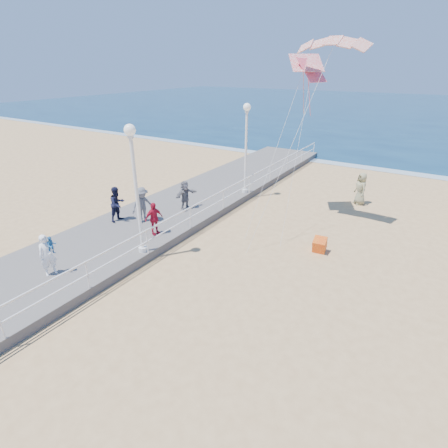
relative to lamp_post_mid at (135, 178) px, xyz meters
The scene contains 18 objects.
ground 6.48m from the lamp_post_mid, ahead, with size 160.00×160.00×0.00m, color tan.
ocean 65.32m from the lamp_post_mid, 85.29° to the left, with size 160.00×90.00×0.05m, color #0C2C49.
surf_line 21.50m from the lamp_post_mid, 75.37° to the left, with size 160.00×1.20×0.04m, color silver.
boardwalk 4.07m from the lamp_post_mid, behind, with size 5.00×44.00×0.40m, color slate.
railing 2.43m from the lamp_post_mid, ahead, with size 0.05×42.00×0.55m.
lamp_post_mid is the anchor object (origin of this frame).
lamp_post_far 9.00m from the lamp_post_mid, 90.00° to the left, with size 0.44×0.44×5.32m.
woman_holding_toddler 4.34m from the lamp_post_mid, 118.12° to the right, with size 0.60×0.39×1.64m, color white.
toddler_held 3.96m from the lamp_post_mid, 117.08° to the right, with size 0.35×0.27×0.71m, color #3383C2.
spectator_2 3.97m from the lamp_post_mid, 133.01° to the left, with size 1.17×0.67×1.82m, color #5A5B5F.
spectator_3 3.00m from the lamp_post_mid, 114.56° to the left, with size 0.92×0.38×1.58m, color #B81731.
spectator_5 5.66m from the lamp_post_mid, 106.82° to the left, with size 1.46×0.47×1.58m, color slate.
spectator_7 4.48m from the lamp_post_mid, 152.21° to the left, with size 0.87×0.68×1.79m, color #161832.
beach_walker_c 13.66m from the lamp_post_mid, 61.82° to the left, with size 0.94×0.61×1.93m, color #948F66.
box_kite 8.48m from the lamp_post_mid, 36.89° to the left, with size 0.55×0.55×0.60m, color red.
kite_parafoil 10.14m from the lamp_post_mid, 55.65° to the left, with size 3.12×0.90×0.30m, color red, non-canonical shape.
kite_diamond_pink 9.92m from the lamp_post_mid, 65.28° to the left, with size 1.39×1.39×0.02m, color #F65A73.
kite_diamond_redwhite 9.88m from the lamp_post_mid, 66.82° to the left, with size 1.49×1.49×0.02m, color red.
Camera 1 is at (4.58, -9.28, 7.69)m, focal length 28.00 mm.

